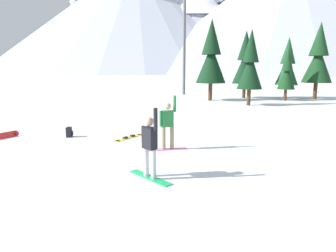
{
  "coord_description": "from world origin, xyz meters",
  "views": [
    {
      "loc": [
        6.39,
        -8.01,
        2.98
      ],
      "look_at": [
        3.78,
        1.84,
        1.0
      ],
      "focal_mm": 31.46,
      "sensor_mm": 36.0,
      "label": 1
    }
  ],
  "objects_px": {
    "pine_tree_short": "(287,72)",
    "ski_lift_tower": "(184,36)",
    "pine_tree_tall": "(288,65)",
    "pine_tree_twin": "(245,62)",
    "pine_tree_leaning": "(211,57)",
    "loose_snowboard_near_left": "(129,137)",
    "pine_tree_slender": "(318,58)",
    "snowboarder_foreground": "(150,145)",
    "pine_tree_young": "(250,64)",
    "backpack_black": "(69,132)",
    "snowboarder_midground": "(168,124)"
  },
  "relations": [
    {
      "from": "loose_snowboard_near_left",
      "to": "pine_tree_tall",
      "type": "distance_m",
      "value": 23.09
    },
    {
      "from": "snowboarder_midground",
      "to": "ski_lift_tower",
      "type": "bearing_deg",
      "value": 100.42
    },
    {
      "from": "pine_tree_short",
      "to": "pine_tree_slender",
      "type": "bearing_deg",
      "value": 36.3
    },
    {
      "from": "pine_tree_tall",
      "to": "pine_tree_short",
      "type": "bearing_deg",
      "value": -96.88
    },
    {
      "from": "snowboarder_midground",
      "to": "pine_tree_twin",
      "type": "distance_m",
      "value": 21.7
    },
    {
      "from": "pine_tree_tall",
      "to": "pine_tree_twin",
      "type": "height_order",
      "value": "pine_tree_twin"
    },
    {
      "from": "pine_tree_twin",
      "to": "pine_tree_tall",
      "type": "bearing_deg",
      "value": 14.44
    },
    {
      "from": "pine_tree_young",
      "to": "pine_tree_leaning",
      "type": "relative_size",
      "value": 0.81
    },
    {
      "from": "pine_tree_tall",
      "to": "pine_tree_slender",
      "type": "xyz_separation_m",
      "value": [
        2.71,
        -0.46,
        0.71
      ]
    },
    {
      "from": "snowboarder_foreground",
      "to": "ski_lift_tower",
      "type": "relative_size",
      "value": 0.16
    },
    {
      "from": "pine_tree_twin",
      "to": "pine_tree_short",
      "type": "bearing_deg",
      "value": -22.66
    },
    {
      "from": "loose_snowboard_near_left",
      "to": "pine_tree_slender",
      "type": "height_order",
      "value": "pine_tree_slender"
    },
    {
      "from": "loose_snowboard_near_left",
      "to": "pine_tree_slender",
      "type": "xyz_separation_m",
      "value": [
        11.57,
        20.6,
        4.04
      ]
    },
    {
      "from": "loose_snowboard_near_left",
      "to": "pine_tree_young",
      "type": "distance_m",
      "value": 14.92
    },
    {
      "from": "snowboarder_foreground",
      "to": "pine_tree_young",
      "type": "height_order",
      "value": "pine_tree_young"
    },
    {
      "from": "loose_snowboard_near_left",
      "to": "snowboarder_midground",
      "type": "bearing_deg",
      "value": -33.21
    },
    {
      "from": "backpack_black",
      "to": "pine_tree_short",
      "type": "xyz_separation_m",
      "value": [
        11.16,
        18.88,
        2.46
      ]
    },
    {
      "from": "pine_tree_leaning",
      "to": "backpack_black",
      "type": "bearing_deg",
      "value": -103.69
    },
    {
      "from": "pine_tree_tall",
      "to": "ski_lift_tower",
      "type": "height_order",
      "value": "ski_lift_tower"
    },
    {
      "from": "snowboarder_foreground",
      "to": "pine_tree_short",
      "type": "height_order",
      "value": "pine_tree_short"
    },
    {
      "from": "pine_tree_leaning",
      "to": "pine_tree_tall",
      "type": "height_order",
      "value": "pine_tree_leaning"
    },
    {
      "from": "pine_tree_short",
      "to": "ski_lift_tower",
      "type": "height_order",
      "value": "ski_lift_tower"
    },
    {
      "from": "pine_tree_leaning",
      "to": "snowboarder_foreground",
      "type": "bearing_deg",
      "value": -87.67
    },
    {
      "from": "pine_tree_short",
      "to": "pine_tree_slender",
      "type": "distance_m",
      "value": 4.02
    },
    {
      "from": "snowboarder_midground",
      "to": "loose_snowboard_near_left",
      "type": "relative_size",
      "value": 1.1
    },
    {
      "from": "pine_tree_short",
      "to": "pine_tree_slender",
      "type": "xyz_separation_m",
      "value": [
        3.04,
        2.23,
        1.39
      ]
    },
    {
      "from": "backpack_black",
      "to": "pine_tree_young",
      "type": "bearing_deg",
      "value": 61.24
    },
    {
      "from": "pine_tree_leaning",
      "to": "ski_lift_tower",
      "type": "relative_size",
      "value": 0.62
    },
    {
      "from": "pine_tree_young",
      "to": "ski_lift_tower",
      "type": "height_order",
      "value": "ski_lift_tower"
    },
    {
      "from": "snowboarder_midground",
      "to": "pine_tree_short",
      "type": "xyz_separation_m",
      "value": [
        6.39,
        19.77,
        1.71
      ]
    },
    {
      "from": "snowboarder_foreground",
      "to": "pine_tree_slender",
      "type": "relative_size",
      "value": 0.27
    },
    {
      "from": "pine_tree_tall",
      "to": "backpack_black",
      "type": "bearing_deg",
      "value": -118.04
    },
    {
      "from": "snowboarder_midground",
      "to": "pine_tree_young",
      "type": "xyz_separation_m",
      "value": [
        2.98,
        15.02,
        2.38
      ]
    },
    {
      "from": "ski_lift_tower",
      "to": "pine_tree_twin",
      "type": "bearing_deg",
      "value": -20.74
    },
    {
      "from": "pine_tree_leaning",
      "to": "ski_lift_tower",
      "type": "height_order",
      "value": "ski_lift_tower"
    },
    {
      "from": "pine_tree_young",
      "to": "snowboarder_foreground",
      "type": "bearing_deg",
      "value": -98.56
    },
    {
      "from": "pine_tree_young",
      "to": "pine_tree_slender",
      "type": "distance_m",
      "value": 9.53
    },
    {
      "from": "pine_tree_young",
      "to": "loose_snowboard_near_left",
      "type": "bearing_deg",
      "value": -110.6
    },
    {
      "from": "pine_tree_slender",
      "to": "backpack_black",
      "type": "bearing_deg",
      "value": -123.93
    },
    {
      "from": "snowboarder_foreground",
      "to": "backpack_black",
      "type": "xyz_separation_m",
      "value": [
        -5.05,
        3.85,
        -0.72
      ]
    },
    {
      "from": "backpack_black",
      "to": "pine_tree_twin",
      "type": "relative_size",
      "value": 0.07
    },
    {
      "from": "snowboarder_foreground",
      "to": "pine_tree_slender",
      "type": "height_order",
      "value": "pine_tree_slender"
    },
    {
      "from": "backpack_black",
      "to": "pine_tree_young",
      "type": "relative_size",
      "value": 0.08
    },
    {
      "from": "pine_tree_twin",
      "to": "ski_lift_tower",
      "type": "height_order",
      "value": "ski_lift_tower"
    },
    {
      "from": "pine_tree_young",
      "to": "pine_tree_twin",
      "type": "relative_size",
      "value": 0.91
    },
    {
      "from": "snowboarder_foreground",
      "to": "snowboarder_midground",
      "type": "xyz_separation_m",
      "value": [
        -0.27,
        2.96,
        0.03
      ]
    },
    {
      "from": "pine_tree_leaning",
      "to": "pine_tree_slender",
      "type": "xyz_separation_m",
      "value": [
        10.01,
        3.91,
        -0.06
      ]
    },
    {
      "from": "pine_tree_short",
      "to": "pine_tree_twin",
      "type": "relative_size",
      "value": 0.72
    },
    {
      "from": "backpack_black",
      "to": "pine_tree_leaning",
      "type": "xyz_separation_m",
      "value": [
        4.19,
        17.2,
        3.9
      ]
    },
    {
      "from": "pine_tree_twin",
      "to": "snowboarder_midground",
      "type": "bearing_deg",
      "value": -96.73
    }
  ]
}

